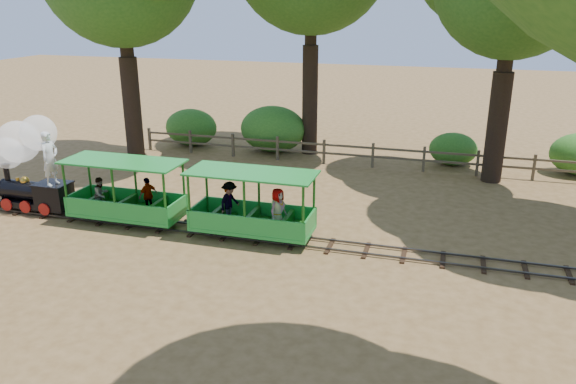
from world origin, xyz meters
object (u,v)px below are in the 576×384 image
(locomotive, at_px, (26,157))
(fence, at_px, (348,152))
(carriage_rear, at_px, (251,211))
(carriage_front, at_px, (126,199))

(locomotive, xyz_separation_m, fence, (8.69, 7.94, -1.20))
(locomotive, distance_m, carriage_rear, 7.49)
(locomotive, bearing_deg, carriage_rear, -0.47)
(locomotive, height_order, carriage_front, locomotive)
(carriage_front, bearing_deg, fence, 56.77)
(carriage_front, height_order, fence, carriage_front)
(carriage_front, bearing_deg, carriage_rear, 0.19)
(locomotive, xyz_separation_m, carriage_rear, (7.42, -0.06, -0.98))
(locomotive, height_order, fence, locomotive)
(carriage_rear, relative_size, fence, 0.20)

